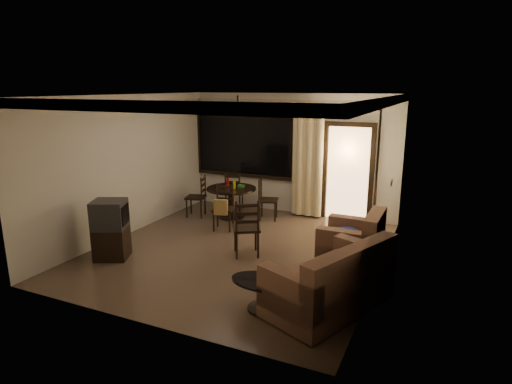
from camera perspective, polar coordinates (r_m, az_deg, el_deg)
The scene contains 12 objects.
ground at distance 7.99m, azimuth -2.25°, elevation -7.77°, with size 5.50×5.50×0.00m, color #7F6651.
room_shell at distance 8.91m, azimuth 6.25°, elevation 6.62°, with size 5.50×6.70×5.50m.
dining_table at distance 9.77m, azimuth -3.28°, elevation -0.28°, with size 1.13×1.13×0.93m.
dining_chair_west at distance 10.04m, azimuth -7.95°, elevation -1.62°, with size 0.52×0.52×0.95m.
dining_chair_east at distance 9.70m, azimuth 1.58°, elevation -2.04°, with size 0.52×0.52×0.95m.
dining_chair_south at distance 9.03m, azimuth -4.38°, elevation -3.16°, with size 0.52×0.56×0.95m.
dining_chair_north at distance 10.39m, azimuth -2.94°, elevation -0.97°, with size 0.52×0.52×0.95m.
tv_cabinet at distance 7.88m, azimuth -18.80°, elevation -4.75°, with size 0.70×0.68×1.05m.
sofa at distance 5.94m, azimuth 10.21°, elevation -11.95°, with size 1.57×2.01×0.95m.
armchair at distance 7.31m, azimuth 12.99°, elevation -6.90°, with size 0.96×0.96×0.96m.
coffee_table at distance 5.91m, azimuth 1.16°, elevation -12.97°, with size 0.95×0.57×0.42m.
side_chair at distance 7.66m, azimuth -1.28°, elevation -6.21°, with size 0.64×0.64×1.05m.
Camera 1 is at (3.35, -6.62, 2.95)m, focal length 30.00 mm.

